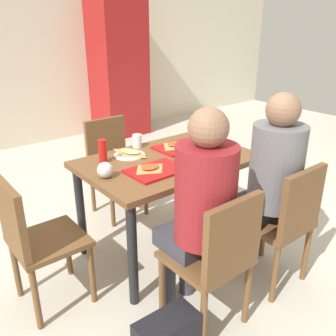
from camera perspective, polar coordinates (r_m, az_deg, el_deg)
ground_plane at (r=2.88m, az=0.00°, el=-12.34°), size 10.00×10.00×0.02m
back_wall at (r=5.26m, az=-23.67°, el=18.03°), size 10.00×0.10×2.80m
main_table at (r=2.57m, az=0.00°, el=-0.47°), size 1.19×0.79×0.73m
chair_near_left at (r=1.96m, az=7.74°, el=-13.34°), size 0.40×0.40×0.84m
chair_near_right at (r=2.37m, az=17.88°, el=-7.54°), size 0.40×0.40×0.84m
chair_far_side at (r=3.22m, az=-8.73°, el=1.33°), size 0.40×0.40×0.84m
chair_left_end at (r=2.22m, az=-20.40°, el=-9.98°), size 0.40×0.40×0.84m
person_in_red at (r=1.91m, az=5.09°, el=-5.49°), size 0.32×0.42×1.25m
person_in_brown_jacket at (r=2.33m, az=15.76°, el=-1.03°), size 0.32×0.42×1.25m
tray_red_near at (r=2.31m, az=-1.88°, el=-0.37°), size 0.36×0.27×0.02m
tray_red_far at (r=2.74m, az=1.85°, el=3.32°), size 0.36×0.26×0.02m
paper_plate_center at (r=2.60m, az=-6.08°, el=2.03°), size 0.22×0.22×0.01m
paper_plate_near_edge at (r=2.49m, az=6.34°, el=1.14°), size 0.22×0.22×0.01m
pizza_slice_a at (r=2.31m, az=-2.89°, el=0.06°), size 0.20×0.18×0.02m
pizza_slice_b at (r=2.74m, az=1.21°, el=3.72°), size 0.24×0.21×0.02m
pizza_slice_c at (r=2.62m, az=-6.05°, el=2.50°), size 0.19×0.26×0.02m
plastic_cup_a at (r=2.76m, az=-4.87°, el=4.26°), size 0.07×0.07×0.10m
plastic_cup_b at (r=2.30m, az=5.82°, el=0.56°), size 0.07×0.07×0.10m
soda_can at (r=2.86m, az=7.72°, el=5.01°), size 0.07×0.07×0.12m
condiment_bottle at (r=2.47m, az=-10.20°, el=2.62°), size 0.06×0.06×0.16m
foil_bundle at (r=2.24m, az=-9.83°, el=-0.31°), size 0.10×0.10×0.10m
drink_fridge at (r=5.54m, az=-7.77°, el=15.01°), size 0.70×0.60×1.90m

